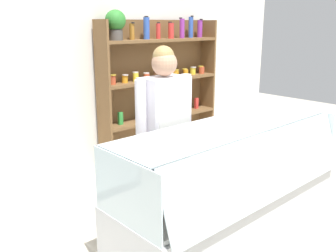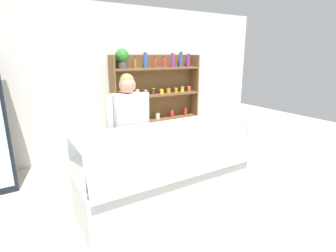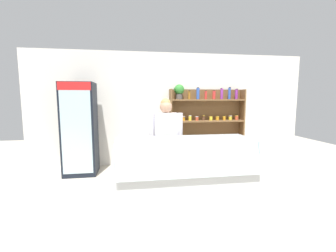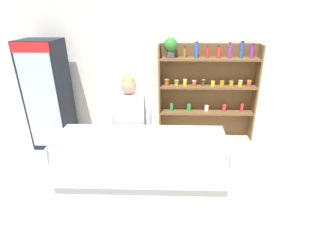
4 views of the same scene
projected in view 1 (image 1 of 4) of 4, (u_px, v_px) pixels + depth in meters
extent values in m
plane|color=beige|center=(234.00, 231.00, 3.33)|extent=(12.00, 12.00, 0.00)
cube|color=white|center=(96.00, 60.00, 4.52)|extent=(6.80, 0.10, 2.70)
cube|color=brown|center=(155.00, 89.00, 5.10)|extent=(1.84, 0.02, 1.83)
cube|color=brown|center=(104.00, 99.00, 4.42)|extent=(0.03, 0.28, 1.83)
cube|color=brown|center=(207.00, 84.00, 5.59)|extent=(0.03, 0.28, 1.83)
cube|color=brown|center=(162.00, 117.00, 5.10)|extent=(1.78, 0.28, 0.04)
cube|color=brown|center=(162.00, 80.00, 4.96)|extent=(1.78, 0.28, 0.04)
cube|color=brown|center=(161.00, 40.00, 4.83)|extent=(1.78, 0.28, 0.04)
cylinder|color=#4C4742|center=(116.00, 35.00, 4.35)|extent=(0.16, 0.16, 0.12)
sphere|color=#2E7C2D|center=(115.00, 20.00, 4.31)|extent=(0.24, 0.24, 0.24)
cylinder|color=#9E6623|center=(132.00, 32.00, 4.52)|extent=(0.06, 0.06, 0.19)
cylinder|color=black|center=(133.00, 23.00, 4.48)|extent=(0.04, 0.04, 0.02)
cylinder|color=#3356B2|center=(146.00, 28.00, 4.63)|extent=(0.08, 0.08, 0.27)
cylinder|color=black|center=(146.00, 17.00, 4.59)|extent=(0.05, 0.05, 0.02)
cylinder|color=red|center=(158.00, 31.00, 4.77)|extent=(0.06, 0.06, 0.19)
cylinder|color=black|center=(159.00, 23.00, 4.74)|extent=(0.04, 0.04, 0.02)
cylinder|color=red|center=(171.00, 31.00, 4.88)|extent=(0.08, 0.08, 0.20)
cylinder|color=black|center=(170.00, 22.00, 4.87)|extent=(0.05, 0.05, 0.02)
cylinder|color=purple|center=(182.00, 28.00, 4.99)|extent=(0.07, 0.07, 0.25)
cylinder|color=black|center=(181.00, 18.00, 4.98)|extent=(0.04, 0.04, 0.02)
cylinder|color=#3356B2|center=(191.00, 27.00, 5.17)|extent=(0.06, 0.06, 0.28)
cylinder|color=black|center=(192.00, 16.00, 5.11)|extent=(0.04, 0.04, 0.02)
cylinder|color=purple|center=(200.00, 29.00, 5.29)|extent=(0.07, 0.07, 0.24)
cylinder|color=black|center=(201.00, 19.00, 5.24)|extent=(0.05, 0.05, 0.02)
cylinder|color=#BF4C2D|center=(112.00, 80.00, 4.45)|extent=(0.09, 0.09, 0.11)
cylinder|color=gold|center=(112.00, 75.00, 4.43)|extent=(0.09, 0.09, 0.01)
cylinder|color=orange|center=(125.00, 79.00, 4.57)|extent=(0.08, 0.08, 0.09)
cylinder|color=silver|center=(125.00, 75.00, 4.55)|extent=(0.08, 0.08, 0.01)
cylinder|color=yellow|center=(136.00, 77.00, 4.66)|extent=(0.07, 0.07, 0.11)
cylinder|color=silver|center=(135.00, 72.00, 4.65)|extent=(0.07, 0.07, 0.01)
cylinder|color=#BF4C2D|center=(147.00, 77.00, 4.77)|extent=(0.08, 0.08, 0.09)
cylinder|color=silver|center=(146.00, 73.00, 4.77)|extent=(0.08, 0.08, 0.01)
cylinder|color=brown|center=(156.00, 75.00, 4.90)|extent=(0.06, 0.06, 0.11)
cylinder|color=gold|center=(156.00, 70.00, 4.87)|extent=(0.07, 0.07, 0.01)
cylinder|color=yellow|center=(167.00, 75.00, 4.99)|extent=(0.08, 0.08, 0.08)
cylinder|color=gold|center=(166.00, 71.00, 4.99)|extent=(0.08, 0.08, 0.01)
cylinder|color=orange|center=(176.00, 73.00, 5.12)|extent=(0.09, 0.09, 0.08)
cylinder|color=gold|center=(176.00, 70.00, 5.10)|extent=(0.09, 0.09, 0.01)
cylinder|color=orange|center=(186.00, 73.00, 5.21)|extent=(0.07, 0.07, 0.08)
cylinder|color=gold|center=(185.00, 69.00, 5.21)|extent=(0.07, 0.07, 0.01)
cylinder|color=yellow|center=(193.00, 71.00, 5.34)|extent=(0.08, 0.08, 0.09)
cylinder|color=silver|center=(193.00, 67.00, 5.32)|extent=(0.08, 0.08, 0.01)
cylinder|color=#BF4C2D|center=(202.00, 70.00, 5.42)|extent=(0.08, 0.08, 0.10)
cylinder|color=gold|center=(201.00, 66.00, 5.42)|extent=(0.08, 0.08, 0.01)
cube|color=#2D8C38|center=(120.00, 118.00, 4.63)|extent=(0.06, 0.04, 0.16)
cube|color=#2D8C38|center=(142.00, 115.00, 4.85)|extent=(0.08, 0.05, 0.14)
cube|color=silver|center=(162.00, 111.00, 5.08)|extent=(0.08, 0.05, 0.12)
cube|color=red|center=(180.00, 107.00, 5.30)|extent=(0.07, 0.05, 0.15)
cube|color=red|center=(196.00, 103.00, 5.51)|extent=(0.05, 0.04, 0.16)
cube|color=silver|center=(228.00, 212.00, 3.09)|extent=(2.07, 0.72, 0.55)
cube|color=white|center=(230.00, 179.00, 3.01)|extent=(2.01, 0.66, 0.03)
cube|color=silver|center=(268.00, 167.00, 2.71)|extent=(2.03, 0.16, 0.47)
cube|color=silver|center=(227.00, 127.00, 2.93)|extent=(2.03, 0.56, 0.01)
cube|color=silver|center=(126.00, 193.00, 2.29)|extent=(0.01, 0.68, 0.45)
cube|color=silver|center=(298.00, 131.00, 3.62)|extent=(0.01, 0.68, 0.45)
cube|color=beige|center=(144.00, 202.00, 2.53)|extent=(0.17, 0.13, 0.05)
cube|color=white|center=(166.00, 214.00, 2.38)|extent=(0.05, 0.03, 0.02)
cube|color=tan|center=(179.00, 188.00, 2.74)|extent=(0.16, 0.11, 0.06)
cube|color=white|center=(200.00, 198.00, 2.59)|extent=(0.05, 0.03, 0.02)
cube|color=tan|center=(208.00, 177.00, 2.95)|extent=(0.17, 0.12, 0.05)
cube|color=white|center=(230.00, 185.00, 2.80)|extent=(0.05, 0.03, 0.02)
cube|color=tan|center=(234.00, 166.00, 3.16)|extent=(0.16, 0.11, 0.05)
cube|color=white|center=(256.00, 174.00, 3.01)|extent=(0.05, 0.03, 0.02)
cube|color=beige|center=(257.00, 158.00, 3.38)|extent=(0.17, 0.14, 0.05)
cube|color=white|center=(278.00, 164.00, 3.22)|extent=(0.05, 0.03, 0.02)
cube|color=tan|center=(276.00, 150.00, 3.59)|extent=(0.17, 0.14, 0.04)
cube|color=white|center=(297.00, 155.00, 3.43)|extent=(0.05, 0.03, 0.02)
cylinder|color=#A35B4C|center=(158.00, 209.00, 2.36)|extent=(0.17, 0.15, 0.13)
cylinder|color=tan|center=(183.00, 198.00, 2.50)|extent=(0.16, 0.15, 0.14)
cylinder|color=tan|center=(205.00, 190.00, 2.64)|extent=(0.15, 0.12, 0.11)
cylinder|color=white|center=(276.00, 154.00, 3.25)|extent=(0.07, 0.07, 0.20)
cylinder|color=white|center=(282.00, 150.00, 3.31)|extent=(0.07, 0.07, 0.23)
cylinder|color=#383D51|center=(157.00, 191.00, 3.26)|extent=(0.13, 0.13, 0.74)
cylinder|color=#383D51|center=(172.00, 185.00, 3.38)|extent=(0.13, 0.13, 0.74)
cube|color=white|center=(164.00, 113.00, 3.14)|extent=(0.40, 0.24, 0.61)
cube|color=white|center=(174.00, 154.00, 3.14)|extent=(0.34, 0.01, 1.15)
cylinder|color=white|center=(141.00, 115.00, 2.97)|extent=(0.09, 0.09, 0.55)
cylinder|color=white|center=(186.00, 106.00, 3.29)|extent=(0.09, 0.09, 0.55)
sphere|color=tan|center=(164.00, 63.00, 3.03)|extent=(0.21, 0.21, 0.21)
sphere|color=#997A47|center=(163.00, 57.00, 3.02)|extent=(0.18, 0.18, 0.18)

